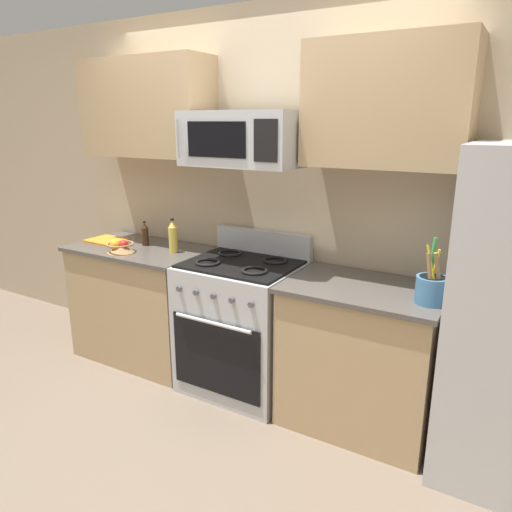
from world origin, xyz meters
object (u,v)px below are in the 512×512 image
fruit_basket (120,247)px  range_oven (242,324)px  cutting_board (107,240)px  bottle_oil (173,237)px  microwave (243,139)px  bottle_soy (145,234)px  utensil_crock (432,288)px

fruit_basket → range_oven: bearing=11.0°
cutting_board → range_oven: bearing=-0.1°
cutting_board → bottle_oil: bottle_oil is taller
microwave → bottle_oil: (-0.61, -0.01, -0.71)m
microwave → bottle_soy: 1.19m
range_oven → utensil_crock: bearing=-4.2°
microwave → bottle_soy: size_ratio=4.01×
microwave → utensil_crock: 1.45m
range_oven → bottle_oil: bottle_oil is taller
utensil_crock → bottle_soy: (-2.17, 0.16, 0.00)m
range_oven → bottle_oil: size_ratio=4.31×
microwave → cutting_board: (-1.29, -0.03, -0.82)m
microwave → fruit_basket: 1.25m
microwave → fruit_basket: size_ratio=3.84×
range_oven → fruit_basket: size_ratio=5.46×
range_oven → bottle_oil: bearing=178.0°
fruit_basket → bottle_soy: (0.02, 0.25, 0.04)m
range_oven → fruit_basket: range_oven is taller
range_oven → bottle_oil: (-0.61, 0.02, 0.55)m
fruit_basket → bottle_soy: bearing=86.1°
microwave → utensil_crock: microwave is taller
fruit_basket → bottle_soy: 0.26m
utensil_crock → cutting_board: (-2.53, 0.09, -0.08)m
fruit_basket → cutting_board: bearing=151.3°
range_oven → cutting_board: range_oven is taller
bottle_oil → cutting_board: bearing=-178.4°
range_oven → fruit_basket: (-0.95, -0.18, 0.48)m
bottle_oil → fruit_basket: bearing=-148.7°
cutting_board → bottle_soy: bearing=10.3°
cutting_board → bottle_soy: bottle_soy is taller
microwave → bottle_oil: microwave is taller
range_oven → utensil_crock: utensil_crock is taller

